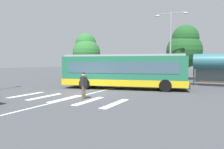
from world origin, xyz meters
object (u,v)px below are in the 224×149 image
(parked_car_white, at_px, (123,73))
(background_tree_right, at_px, (184,47))
(parked_car_charcoal, at_px, (157,74))
(city_transit_bus, at_px, (123,71))
(parked_car_silver, at_px, (176,74))
(background_tree_left, at_px, (86,50))
(twin_arm_street_lamp, at_px, (171,39))
(parked_car_black, at_px, (140,73))
(pedestrian_crossing_street, at_px, (84,84))
(bus_stop_shelter, at_px, (220,62))

(parked_car_white, bearing_deg, background_tree_right, 6.23)
(parked_car_white, bearing_deg, parked_car_charcoal, 4.84)
(city_transit_bus, distance_m, parked_car_white, 13.64)
(parked_car_charcoal, bearing_deg, parked_car_silver, -1.18)
(city_transit_bus, height_order, background_tree_left, background_tree_left)
(background_tree_left, bearing_deg, parked_car_charcoal, 12.83)
(twin_arm_street_lamp, bearing_deg, parked_car_white, 154.18)
(twin_arm_street_lamp, bearing_deg, parked_car_black, 140.45)
(pedestrian_crossing_street, height_order, bus_stop_shelter, bus_stop_shelter)
(background_tree_right, bearing_deg, city_transit_bus, -104.37)
(parked_car_charcoal, xyz_separation_m, bus_stop_shelter, (7.98, -6.91, 1.65))
(parked_car_charcoal, distance_m, background_tree_right, 5.31)
(city_transit_bus, height_order, parked_car_black, city_transit_bus)
(city_transit_bus, distance_m, parked_car_black, 13.27)
(twin_arm_street_lamp, xyz_separation_m, background_tree_right, (0.97, 4.86, -0.62))
(pedestrian_crossing_street, bearing_deg, parked_car_silver, 82.34)
(pedestrian_crossing_street, xyz_separation_m, twin_arm_street_lamp, (2.60, 14.61, 4.21))
(parked_car_charcoal, bearing_deg, background_tree_left, -167.17)
(parked_car_white, bearing_deg, pedestrian_crossing_street, -73.68)
(parked_car_white, xyz_separation_m, background_tree_left, (-5.44, -2.00, 3.59))
(parked_car_silver, bearing_deg, background_tree_right, 29.67)
(pedestrian_crossing_street, relative_size, bus_stop_shelter, 0.36)
(parked_car_charcoal, relative_size, background_tree_left, 0.66)
(parked_car_silver, relative_size, background_tree_right, 0.60)
(parked_car_charcoal, bearing_deg, parked_car_black, 178.80)
(parked_car_charcoal, height_order, twin_arm_street_lamp, twin_arm_street_lamp)
(background_tree_left, bearing_deg, parked_car_silver, 10.12)
(parked_car_white, bearing_deg, city_transit_bus, -65.94)
(bus_stop_shelter, relative_size, background_tree_left, 0.68)
(parked_car_silver, bearing_deg, parked_car_white, -177.17)
(parked_car_black, relative_size, background_tree_left, 0.64)
(background_tree_left, height_order, background_tree_right, background_tree_right)
(parked_car_charcoal, xyz_separation_m, twin_arm_street_lamp, (2.71, -4.32, 4.41))
(parked_car_charcoal, xyz_separation_m, background_tree_left, (-10.74, -2.44, 3.59))
(parked_car_white, distance_m, bus_stop_shelter, 14.86)
(pedestrian_crossing_street, height_order, background_tree_right, background_tree_right)
(parked_car_silver, relative_size, twin_arm_street_lamp, 0.54)
(city_transit_bus, bearing_deg, parked_car_black, 102.39)
(parked_car_white, distance_m, parked_car_black, 2.76)
(parked_car_white, bearing_deg, parked_car_silver, 2.83)
(pedestrian_crossing_street, bearing_deg, bus_stop_shelter, 56.83)
(parked_car_white, height_order, twin_arm_street_lamp, twin_arm_street_lamp)
(parked_car_silver, xyz_separation_m, bus_stop_shelter, (5.32, -6.85, 1.65))
(pedestrian_crossing_street, xyz_separation_m, parked_car_charcoal, (-0.12, 18.94, -0.20))
(parked_car_black, relative_size, twin_arm_street_lamp, 0.54)
(parked_car_silver, distance_m, background_tree_right, 3.97)
(parked_car_black, height_order, bus_stop_shelter, bus_stop_shelter)
(city_transit_bus, relative_size, parked_car_white, 2.46)
(parked_car_white, bearing_deg, twin_arm_street_lamp, -25.82)
(parked_car_black, bearing_deg, twin_arm_street_lamp, -39.55)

